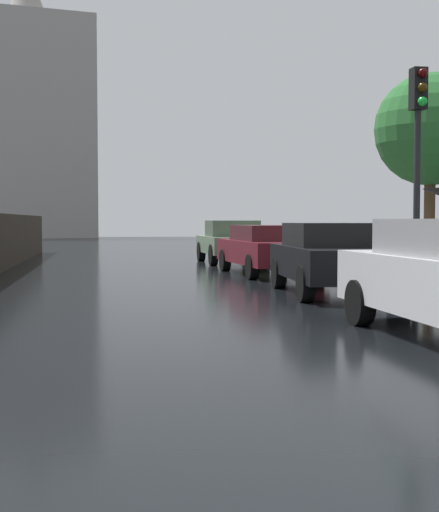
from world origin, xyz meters
name	(u,v)px	position (x,y,z in m)	size (l,w,h in m)	color
car_maroon_near_kerb	(268,248)	(2.83, 15.50, 0.70)	(2.04, 4.60, 1.30)	maroon
car_black_far_ahead	(333,256)	(2.96, 10.47, 0.73)	(2.08, 3.98, 1.38)	black
car_green_behind_camera	(231,241)	(2.78, 20.66, 0.73)	(1.93, 3.86, 1.43)	slate
traffic_light	(418,136)	(4.20, 9.45, 2.95)	(0.26, 0.39, 4.04)	black
street_tree_mid	(431,130)	(6.91, 14.58, 3.75)	(2.89, 2.89, 5.22)	#4C3823
distant_tower	(28,123)	(-7.62, 58.36, 9.53)	(11.40, 7.93, 22.37)	#9E9993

